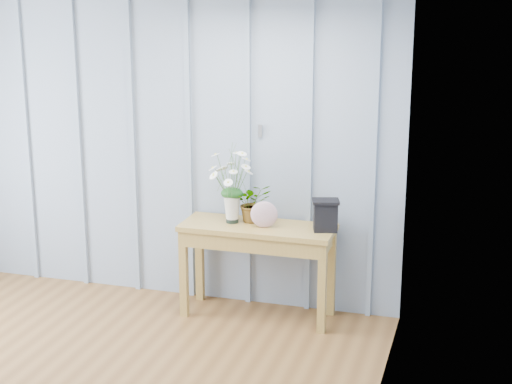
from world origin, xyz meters
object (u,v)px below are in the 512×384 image
(daisy_vase, at_px, (232,175))
(carved_box, at_px, (325,215))
(felt_disc_vessel, at_px, (264,215))
(sideboard, at_px, (258,239))

(daisy_vase, height_order, carved_box, daisy_vase)
(daisy_vase, distance_m, felt_disc_vessel, 0.40)
(daisy_vase, relative_size, felt_disc_vessel, 2.91)
(sideboard, distance_m, felt_disc_vessel, 0.23)
(daisy_vase, relative_size, carved_box, 2.51)
(sideboard, relative_size, felt_disc_vessel, 5.72)
(daisy_vase, bearing_deg, felt_disc_vessel, -12.06)
(carved_box, bearing_deg, felt_disc_vessel, -173.23)
(sideboard, xyz_separation_m, felt_disc_vessel, (0.06, -0.04, 0.22))
(sideboard, xyz_separation_m, daisy_vase, (-0.21, 0.01, 0.50))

